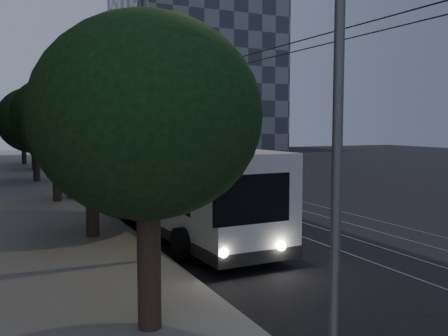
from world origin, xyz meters
TOP-DOWN VIEW (x-y plane):
  - ground at (0.00, 0.00)m, footprint 120.00×120.00m
  - sidewalk at (-7.50, 20.00)m, footprint 5.00×90.00m
  - tram_rails at (2.50, 20.00)m, footprint 4.52×90.00m
  - overhead_wires at (-4.97, 20.00)m, footprint 2.23×90.00m
  - building_distant_right at (18.00, 55.00)m, footprint 22.00×18.00m
  - trolleybus at (-3.47, 1.95)m, footprint 3.12×12.40m
  - pickup_silver at (-4.30, 12.89)m, footprint 4.09×6.26m
  - car_white_a at (-2.70, 14.00)m, footprint 1.96×4.63m
  - car_white_b at (-3.34, 19.50)m, footprint 2.51×4.84m
  - car_white_c at (-4.30, 29.00)m, footprint 3.16×4.72m
  - car_white_d at (-3.92, 34.61)m, footprint 2.85×4.86m
  - tree_0 at (-6.90, -6.55)m, footprint 4.17×4.17m
  - tree_1 at (-6.50, 1.73)m, footprint 4.32×4.32m
  - tree_2 at (-6.72, 10.43)m, footprint 4.20×4.20m
  - tree_3 at (-7.00, 20.18)m, footprint 4.91×4.91m
  - tree_4 at (-6.50, 29.73)m, footprint 4.67×4.67m
  - tree_5 at (-7.00, 36.17)m, footprint 3.91×3.91m
  - streetlamp_near at (-5.21, -2.03)m, footprint 2.65×0.44m
  - streetlamp_far at (-4.80, 22.51)m, footprint 2.16×0.44m

SIDE VIEW (x-z plane):
  - ground at x=0.00m, z-range 0.00..0.00m
  - tram_rails at x=2.50m, z-range 0.00..0.02m
  - sidewalk at x=-7.50m, z-range 0.00..0.15m
  - car_white_b at x=-3.34m, z-range 0.00..1.34m
  - car_white_c at x=-4.30m, z-range 0.00..1.47m
  - car_white_d at x=-3.92m, z-range 0.00..1.55m
  - car_white_a at x=-2.70m, z-range 0.00..1.56m
  - pickup_silver at x=-4.30m, z-range 0.00..1.60m
  - trolleybus at x=-3.47m, z-range -1.12..4.51m
  - overhead_wires at x=-4.97m, z-range 0.47..6.47m
  - tree_1 at x=-6.50m, z-range 0.95..6.77m
  - tree_5 at x=-7.00m, z-range 1.06..6.75m
  - tree_0 at x=-6.90m, z-range 1.09..7.07m
  - tree_4 at x=-6.50m, z-range 1.05..7.37m
  - tree_3 at x=-7.00m, z-range 1.00..7.45m
  - tree_2 at x=-6.72m, z-range 1.23..7.53m
  - streetlamp_far at x=-4.80m, z-range 0.97..9.73m
  - streetlamp_near at x=-5.21m, z-range 1.07..12.18m
  - building_distant_right at x=18.00m, z-range 0.00..24.00m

